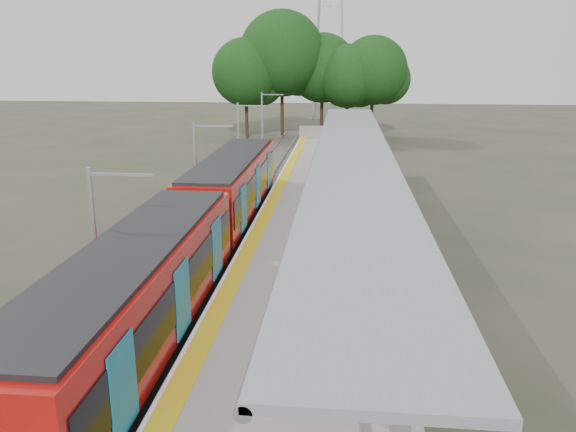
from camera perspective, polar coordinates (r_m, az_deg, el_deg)
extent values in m
cube|color=#59544C|center=(30.31, -5.35, -0.28)|extent=(3.00, 70.00, 0.24)
cube|color=gray|center=(29.70, 3.19, 0.19)|extent=(6.00, 50.00, 1.00)
cube|color=gold|center=(29.77, -1.71, 1.27)|extent=(0.60, 50.00, 0.02)
cube|color=#9EA0A5|center=(53.98, 4.38, 8.48)|extent=(6.00, 0.10, 1.20)
cube|color=black|center=(16.92, -14.91, -12.43)|extent=(2.50, 13.50, 0.70)
cube|color=#A7100B|center=(16.24, -15.31, -7.45)|extent=(2.65, 13.50, 2.50)
cube|color=black|center=(16.22, -15.32, -7.29)|extent=(2.72, 12.96, 1.20)
cube|color=black|center=(15.78, -15.65, -3.11)|extent=(2.40, 12.82, 0.15)
cube|color=#0D668A|center=(15.88, -10.63, -8.27)|extent=(0.04, 1.30, 2.00)
cube|color=black|center=(29.61, -5.59, 0.39)|extent=(2.50, 13.50, 0.70)
cube|color=#A7100B|center=(29.22, -5.67, 3.41)|extent=(2.65, 13.50, 2.50)
cube|color=black|center=(29.21, -5.68, 3.51)|extent=(2.72, 12.96, 1.20)
cube|color=black|center=(28.97, -5.74, 5.92)|extent=(2.40, 12.83, 0.15)
cube|color=#0D668A|center=(29.03, -3.03, 3.08)|extent=(0.04, 1.30, 2.00)
cylinder|color=black|center=(25.29, -7.61, -3.12)|extent=(2.20, 0.70, 0.70)
cube|color=black|center=(22.64, -9.07, -1.07)|extent=(2.30, 0.80, 2.40)
cube|color=#9EA0A5|center=(12.08, 9.27, -12.92)|extent=(0.25, 0.25, 3.50)
cube|color=#9EA0A5|center=(15.70, 8.41, -5.88)|extent=(0.25, 0.25, 3.50)
cube|color=#9EA0A5|center=(19.47, 7.89, -1.53)|extent=(0.25, 0.25, 3.50)
cube|color=#9EA0A5|center=(23.31, 7.55, 1.41)|extent=(0.25, 0.25, 3.50)
cube|color=#9EA0A5|center=(27.20, 7.30, 3.50)|extent=(0.25, 0.25, 3.50)
cube|color=#9EA0A5|center=(31.12, 7.11, 5.08)|extent=(0.25, 0.25, 3.50)
cube|color=#9EA0A5|center=(35.06, 6.96, 6.30)|extent=(0.25, 0.25, 3.50)
cube|color=#9EA0A5|center=(39.01, 6.85, 7.27)|extent=(0.25, 0.25, 3.50)
cube|color=#9EA0A5|center=(42.97, 6.75, 8.06)|extent=(0.25, 0.25, 3.50)
cube|color=gray|center=(24.89, 6.64, 6.66)|extent=(3.20, 38.00, 0.16)
cylinder|color=#9EA0A5|center=(24.92, 3.04, 6.57)|extent=(0.24, 38.00, 0.24)
cube|color=silver|center=(14.16, 11.56, -11.00)|extent=(0.05, 3.70, 2.20)
cube|color=silver|center=(17.81, 10.31, -5.19)|extent=(0.05, 3.70, 2.20)
cube|color=silver|center=(25.42, 8.94, 1.28)|extent=(0.05, 3.70, 2.20)
cube|color=silver|center=(29.30, 8.53, 3.25)|extent=(0.05, 3.70, 2.20)
cube|color=silver|center=(37.15, 7.96, 5.94)|extent=(0.05, 3.70, 2.20)
cube|color=silver|center=(41.09, 7.75, 6.90)|extent=(0.05, 3.70, 2.20)
cylinder|color=#382316|center=(60.71, -4.22, 9.99)|extent=(0.36, 0.36, 4.64)
sphere|color=#194614|center=(60.41, -4.31, 14.37)|extent=(7.05, 7.05, 7.05)
cylinder|color=#382316|center=(61.73, -0.60, 10.71)|extent=(0.36, 0.36, 5.89)
sphere|color=#194614|center=(61.48, -0.62, 16.18)|extent=(8.95, 8.95, 8.95)
cylinder|color=#382316|center=(62.97, 3.44, 10.32)|extent=(0.36, 0.36, 4.88)
sphere|color=#194614|center=(62.69, 3.52, 14.77)|extent=(7.42, 7.42, 7.42)
cylinder|color=#382316|center=(61.50, 5.98, 9.89)|extent=(0.36, 0.36, 4.35)
sphere|color=#194614|center=(61.20, 6.10, 13.94)|extent=(6.62, 6.62, 6.62)
cylinder|color=#382316|center=(62.00, 8.48, 10.03)|extent=(0.36, 0.36, 4.74)
sphere|color=#194614|center=(61.71, 8.66, 14.41)|extent=(7.21, 7.21, 7.21)
cylinder|color=#9EA0A5|center=(18.21, -18.88, -3.67)|extent=(0.16, 0.16, 5.40)
cube|color=#9EA0A5|center=(17.17, -16.57, 4.05)|extent=(2.00, 0.08, 0.08)
cylinder|color=#9EA0A5|center=(29.14, -9.34, 4.15)|extent=(0.16, 0.16, 5.40)
cube|color=#9EA0A5|center=(28.50, -7.59, 9.05)|extent=(2.00, 0.08, 0.08)
cylinder|color=#9EA0A5|center=(40.68, -5.05, 7.60)|extent=(0.16, 0.16, 5.40)
cube|color=#9EA0A5|center=(40.23, -3.71, 11.12)|extent=(2.00, 0.08, 0.08)
cylinder|color=#9EA0A5|center=(52.43, -2.64, 9.50)|extent=(0.16, 0.16, 5.40)
cube|color=#9EA0A5|center=(52.07, -1.57, 12.23)|extent=(2.00, 0.08, 0.08)
cube|color=#0D1A45|center=(31.41, 8.31, 2.70)|extent=(0.69, 1.55, 0.06)
cube|color=#0D1A45|center=(31.34, 7.96, 3.24)|extent=(0.30, 1.48, 0.55)
cube|color=#9EA0A5|center=(30.88, 8.34, 2.04)|extent=(0.40, 0.12, 0.44)
cube|color=#9EA0A5|center=(32.04, 8.24, 2.55)|extent=(0.40, 0.12, 0.44)
cube|color=#0D1A45|center=(34.23, 8.10, 3.77)|extent=(0.66, 1.49, 0.06)
cube|color=#0D1A45|center=(34.16, 7.80, 4.25)|extent=(0.29, 1.43, 0.53)
cube|color=#9EA0A5|center=(33.71, 8.12, 3.20)|extent=(0.39, 0.12, 0.42)
cube|color=#9EA0A5|center=(34.83, 8.05, 3.61)|extent=(0.39, 0.12, 0.42)
cylinder|color=beige|center=(16.90, 6.37, -7.85)|extent=(0.40, 0.40, 1.50)
cube|color=red|center=(16.56, 6.46, -4.99)|extent=(0.35, 0.07, 0.25)
cylinder|color=beige|center=(36.64, 5.41, 5.22)|extent=(0.42, 0.42, 1.57)
cube|color=red|center=(36.47, 5.45, 6.67)|extent=(0.37, 0.18, 0.26)
cylinder|color=#9EA0A5|center=(23.15, 8.14, -2.09)|extent=(0.53, 0.53, 0.89)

